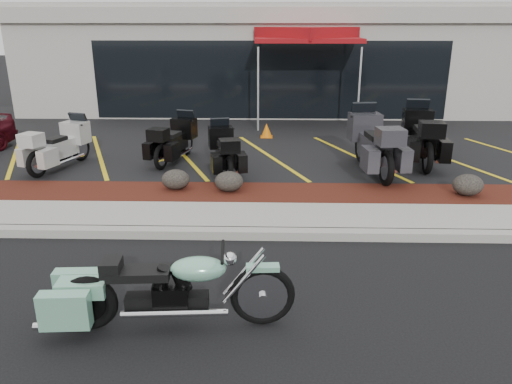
{
  "coord_description": "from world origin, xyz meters",
  "views": [
    {
      "loc": [
        -0.03,
        -6.75,
        3.47
      ],
      "look_at": [
        -0.24,
        1.2,
        0.71
      ],
      "focal_mm": 35.0,
      "sensor_mm": 36.0,
      "label": 1
    }
  ],
  "objects_px": {
    "touring_white": "(80,137)",
    "traffic_cone": "(267,130)",
    "hero_cruiser": "(263,287)",
    "popup_canopy": "(307,36)"
  },
  "relations": [
    {
      "from": "touring_white",
      "to": "traffic_cone",
      "type": "bearing_deg",
      "value": -41.14
    },
    {
      "from": "hero_cruiser",
      "to": "touring_white",
      "type": "xyz_separation_m",
      "value": [
        -4.57,
        6.69,
        0.24
      ]
    },
    {
      "from": "hero_cruiser",
      "to": "popup_canopy",
      "type": "relative_size",
      "value": 0.67
    },
    {
      "from": "traffic_cone",
      "to": "popup_canopy",
      "type": "bearing_deg",
      "value": 62.84
    },
    {
      "from": "traffic_cone",
      "to": "hero_cruiser",
      "type": "bearing_deg",
      "value": -89.94
    },
    {
      "from": "touring_white",
      "to": "traffic_cone",
      "type": "height_order",
      "value": "touring_white"
    },
    {
      "from": "hero_cruiser",
      "to": "touring_white",
      "type": "distance_m",
      "value": 8.11
    },
    {
      "from": "touring_white",
      "to": "popup_canopy",
      "type": "distance_m",
      "value": 8.12
    },
    {
      "from": "hero_cruiser",
      "to": "popup_canopy",
      "type": "height_order",
      "value": "popup_canopy"
    },
    {
      "from": "popup_canopy",
      "to": "traffic_cone",
      "type": "bearing_deg",
      "value": -94.89
    }
  ]
}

